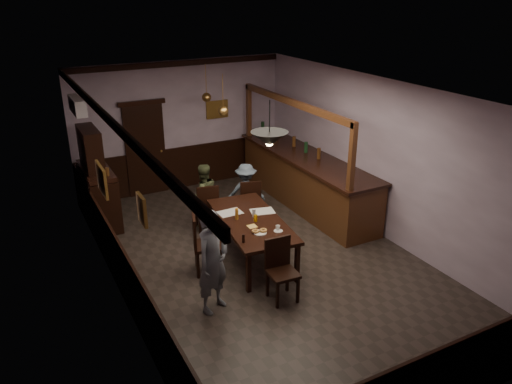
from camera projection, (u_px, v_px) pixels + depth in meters
room at (264, 181)px, 8.30m from camera, size 5.01×8.01×3.01m
dining_table at (251, 222)px, 8.71m from camera, size 1.27×2.31×0.75m
chair_far_left at (207, 206)px, 9.71m from camera, size 0.50×0.50×0.99m
chair_far_right at (250, 200)px, 10.01m from camera, size 0.52×0.52×0.97m
chair_near at (280, 266)px, 7.62m from camera, size 0.46×0.46×0.99m
chair_side at (202, 241)px, 8.29m from camera, size 0.58×0.58×1.06m
person_standing at (213, 261)px, 7.24m from camera, size 0.70×0.62×1.63m
person_seated_left at (203, 195)px, 9.92m from camera, size 0.64×0.50×1.31m
person_seated_right at (246, 192)px, 10.23m from camera, size 0.89×0.73×1.20m
newspaper_left at (230, 213)px, 8.93m from camera, size 0.42×0.31×0.01m
newspaper_right at (262, 211)px, 8.98m from camera, size 0.48×0.39×0.01m
napkin at (252, 226)px, 8.42m from camera, size 0.17×0.17×0.00m
saucer at (278, 231)px, 8.26m from camera, size 0.15×0.15×0.01m
coffee_cup at (278, 228)px, 8.27m from camera, size 0.09×0.09×0.07m
pastry_plate at (260, 233)px, 8.19m from camera, size 0.22×0.22×0.01m
pastry_ring_a at (255, 231)px, 8.19m from camera, size 0.13×0.13×0.04m
pastry_ring_b at (263, 230)px, 8.21m from camera, size 0.13×0.13×0.04m
soda_can at (255, 218)px, 8.58m from camera, size 0.07×0.07×0.12m
beer_glass at (237, 214)px, 8.65m from camera, size 0.06×0.06×0.20m
water_glass at (254, 213)px, 8.74m from camera, size 0.06×0.06×0.15m
pepper_mill at (243, 238)px, 7.87m from camera, size 0.04×0.04×0.14m
sideboard at (97, 186)px, 10.00m from camera, size 0.54×1.51×1.99m
bar_counter at (306, 179)px, 10.91m from camera, size 0.99×4.25×2.38m
door_back at (146, 151)px, 11.31m from camera, size 0.90×0.06×2.10m
ac_unit at (77, 105)px, 9.28m from camera, size 0.20×0.85×0.30m
picture_left_small at (142, 210)px, 5.68m from camera, size 0.04×0.28×0.36m
picture_left_large at (102, 180)px, 7.82m from camera, size 0.04×0.62×0.48m
picture_back at (217, 109)px, 11.81m from camera, size 0.55×0.04×0.42m
pendant_iron at (269, 139)px, 7.35m from camera, size 0.56×0.56×0.69m
pendant_brass_mid at (223, 111)px, 9.51m from camera, size 0.20×0.20×0.81m
pendant_brass_far at (207, 97)px, 10.67m from camera, size 0.20×0.20×0.81m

